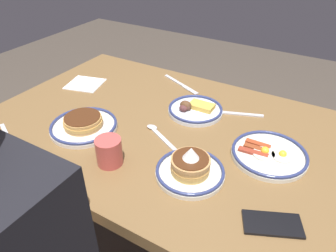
% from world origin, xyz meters
% --- Properties ---
extents(ground_plane, '(6.00, 6.00, 0.00)m').
position_xyz_m(ground_plane, '(0.00, 0.00, 0.00)').
color(ground_plane, '#473E35').
extents(dining_table, '(1.27, 0.87, 0.73)m').
position_xyz_m(dining_table, '(0.00, 0.00, 0.65)').
color(dining_table, brown).
rests_on(dining_table, ground_plane).
extents(plate_near_main, '(0.21, 0.21, 0.05)m').
position_xyz_m(plate_near_main, '(-0.08, -0.14, 0.74)').
color(plate_near_main, white).
rests_on(plate_near_main, dining_table).
extents(plate_center_pancakes, '(0.24, 0.24, 0.05)m').
position_xyz_m(plate_center_pancakes, '(0.21, 0.16, 0.75)').
color(plate_center_pancakes, silver).
rests_on(plate_center_pancakes, dining_table).
extents(plate_far_companion, '(0.21, 0.21, 0.10)m').
position_xyz_m(plate_far_companion, '(-0.23, 0.18, 0.75)').
color(plate_far_companion, silver).
rests_on(plate_far_companion, dining_table).
extents(plate_far_side, '(0.24, 0.24, 0.04)m').
position_xyz_m(plate_far_side, '(-0.41, -0.02, 0.74)').
color(plate_far_side, silver).
rests_on(plate_far_side, dining_table).
extents(coffee_mug, '(0.11, 0.08, 0.09)m').
position_xyz_m(coffee_mug, '(0.01, 0.26, 0.77)').
color(coffee_mug, '#BF4C47').
rests_on(coffee_mug, dining_table).
extents(cell_phone, '(0.16, 0.13, 0.01)m').
position_xyz_m(cell_phone, '(-0.49, 0.24, 0.73)').
color(cell_phone, black).
rests_on(cell_phone, dining_table).
extents(paper_napkin, '(0.18, 0.17, 0.00)m').
position_xyz_m(paper_napkin, '(0.45, -0.11, 0.73)').
color(paper_napkin, white).
rests_on(paper_napkin, dining_table).
extents(fork_near, '(0.17, 0.09, 0.01)m').
position_xyz_m(fork_near, '(0.40, 0.34, 0.73)').
color(fork_near, silver).
rests_on(fork_near, dining_table).
extents(fork_far, '(0.18, 0.08, 0.01)m').
position_xyz_m(fork_far, '(-0.24, -0.21, 0.73)').
color(fork_far, silver).
rests_on(fork_far, dining_table).
extents(butter_knife, '(0.22, 0.11, 0.01)m').
position_xyz_m(butter_knife, '(0.08, -0.32, 0.73)').
color(butter_knife, silver).
rests_on(butter_knife, dining_table).
extents(tea_spoon, '(0.19, 0.10, 0.01)m').
position_xyz_m(tea_spoon, '(-0.05, 0.06, 0.73)').
color(tea_spoon, silver).
rests_on(tea_spoon, dining_table).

